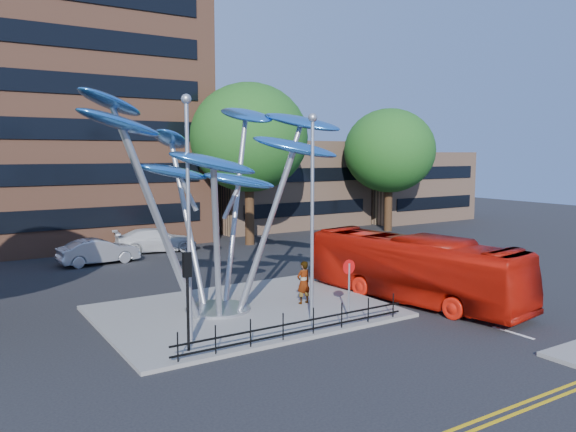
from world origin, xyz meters
TOP-DOWN VIEW (x-y plane):
  - ground at (0.00, 0.00)m, footprint 120.00×120.00m
  - traffic_island at (-1.00, 6.00)m, footprint 12.00×9.00m
  - double_yellow_near at (0.00, -6.00)m, footprint 40.00×0.12m
  - double_yellow_far at (0.00, -6.30)m, footprint 40.00×0.12m
  - brick_tower at (-6.00, 32.00)m, footprint 25.00×15.00m
  - low_building_near at (16.00, 30.00)m, footprint 15.00×8.00m
  - low_building_far at (30.00, 28.00)m, footprint 12.00×8.00m
  - tree_right at (8.00, 22.00)m, footprint 8.80×8.80m
  - tree_far at (22.00, 22.00)m, footprint 8.00×8.00m
  - leaf_sculpture at (-2.07, 6.68)m, footprint 12.72×9.54m
  - street_lamp_left at (-4.50, 3.50)m, footprint 0.36×0.36m
  - street_lamp_right at (0.50, 3.00)m, footprint 0.36×0.36m
  - traffic_light_island at (-5.00, 2.50)m, footprint 0.28×0.18m
  - no_entry_sign_island at (2.00, 2.52)m, footprint 0.60×0.10m
  - pedestrian_railing_front at (-1.00, 1.70)m, footprint 10.00×0.06m
  - red_bus at (6.60, 3.54)m, footprint 4.28×11.46m
  - pedestrian at (1.74, 5.43)m, footprint 0.74×0.52m
  - parked_car_mid at (-3.57, 20.48)m, footprint 4.96×2.04m
  - parked_car_right at (0.93, 22.81)m, footprint 5.94×3.13m

SIDE VIEW (x-z plane):
  - ground at x=0.00m, z-range 0.00..0.00m
  - double_yellow_near at x=0.00m, z-range 0.00..0.01m
  - double_yellow_far at x=0.00m, z-range 0.00..0.01m
  - traffic_island at x=-1.00m, z-range 0.00..0.15m
  - pedestrian_railing_front at x=-1.00m, z-range 0.05..1.05m
  - parked_car_mid at x=-3.57m, z-range 0.00..1.60m
  - parked_car_right at x=0.93m, z-range 0.00..1.64m
  - pedestrian at x=1.74m, z-range 0.15..2.09m
  - red_bus at x=6.60m, z-range 0.00..3.12m
  - no_entry_sign_island at x=2.00m, z-range 0.59..3.04m
  - traffic_light_island at x=-5.00m, z-range 0.90..4.33m
  - low_building_far at x=30.00m, z-range 0.00..7.00m
  - low_building_near at x=16.00m, z-range 0.00..8.00m
  - street_lamp_right at x=0.50m, z-range 0.94..9.24m
  - street_lamp_left at x=-4.50m, z-range 0.96..9.76m
  - leaf_sculpture at x=-2.07m, z-range 2.12..11.63m
  - tree_far at x=22.00m, z-range 1.70..12.51m
  - tree_right at x=8.00m, z-range 1.98..14.09m
  - brick_tower at x=-6.00m, z-range 0.00..30.00m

